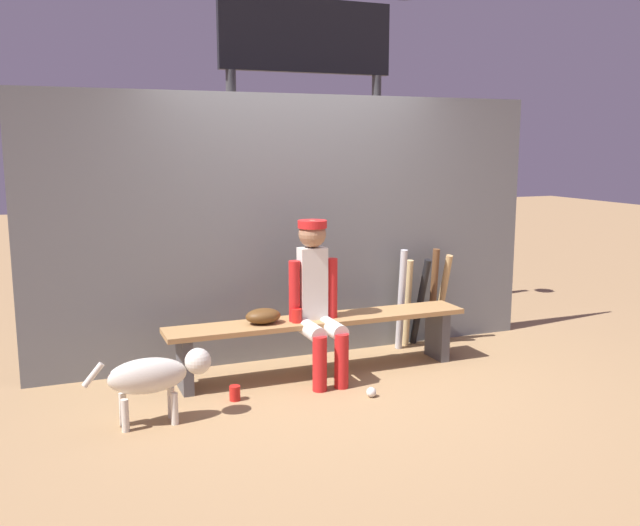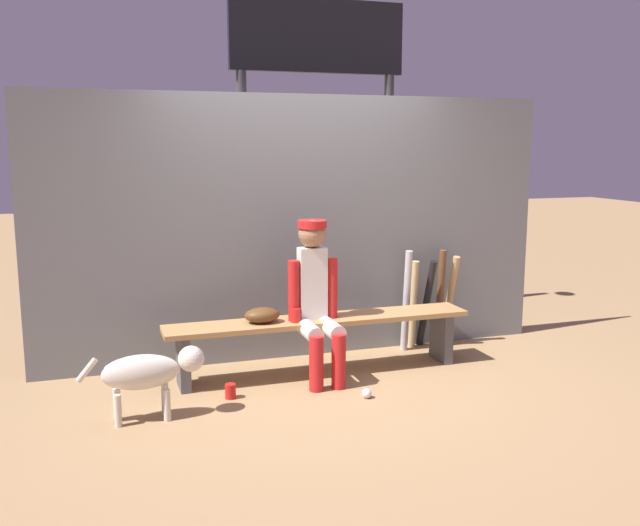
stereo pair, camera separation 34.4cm
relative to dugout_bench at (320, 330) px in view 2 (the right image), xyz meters
The scene contains 15 objects.
ground_plane 0.36m from the dugout_bench, ahead, with size 30.00×30.00×0.00m, color #9E7A51.
chainlink_fence 0.93m from the dugout_bench, 90.00° to the left, with size 4.54×0.03×2.27m, color slate.
dugout_bench is the anchor object (origin of this frame).
player_seated 0.34m from the dugout_bench, 121.64° to the right, with size 0.41×0.55×1.26m.
baseball_glove 0.51m from the dugout_bench, behind, with size 0.28×0.20×0.12m, color #593819.
bat_aluminum_silver 1.00m from the dugout_bench, 20.26° to the left, with size 0.06×0.06×0.92m, color #B7B7BC.
bat_wood_natural 1.12m from the dugout_bench, 21.78° to the left, with size 0.06×0.06×0.81m, color tan.
bat_aluminum_black 1.21m from the dugout_bench, 18.39° to the left, with size 0.06×0.06×0.84m, color black.
bat_wood_dark 1.35m from the dugout_bench, 16.67° to the left, with size 0.06×0.06×0.91m, color brown.
bat_wood_tan 1.48m from the dugout_bench, 17.03° to the left, with size 0.06×0.06×0.85m, color tan.
baseball 0.74m from the dugout_bench, 76.92° to the right, with size 0.07×0.07×0.07m, color white.
cup_on_ground 0.93m from the dugout_bench, 157.40° to the right, with size 0.08×0.08×0.11m, color red.
cup_on_bench 0.28m from the dugout_bench, 163.30° to the right, with size 0.08×0.08×0.11m, color red.
scoreboard 2.76m from the dugout_bench, 70.34° to the left, with size 2.09×0.27×3.52m.
dog 1.50m from the dugout_bench, 158.46° to the right, with size 0.84×0.20×0.49m.
Camera 2 is at (-1.71, -5.17, 1.86)m, focal length 38.97 mm.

